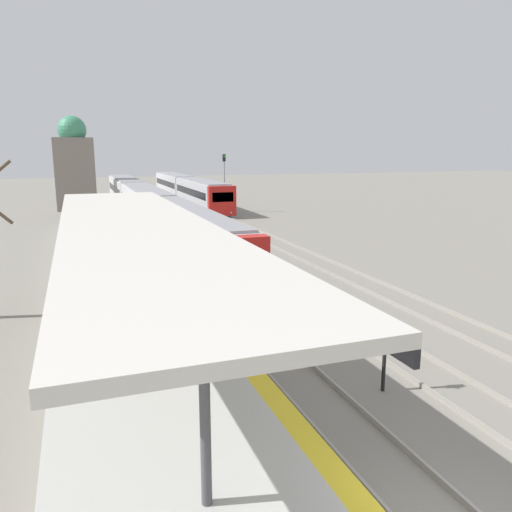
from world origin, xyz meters
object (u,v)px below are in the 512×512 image
at_px(signal_mast_far, 224,177).
at_px(signal_post_near, 385,345).
at_px(person_on_platform, 188,301).
at_px(train_near, 146,205).
at_px(train_far, 187,188).

bearing_deg(signal_mast_far, signal_post_near, -100.27).
xyz_separation_m(person_on_platform, train_near, (2.59, 28.20, -0.22)).
xyz_separation_m(train_near, train_far, (7.20, 17.72, -0.03)).
relative_size(person_on_platform, signal_post_near, 0.81).
height_order(train_near, signal_post_near, train_near).
xyz_separation_m(train_far, signal_mast_far, (1.66, -10.38, 1.87)).
relative_size(train_far, signal_post_near, 15.16).
distance_m(signal_post_near, signal_mast_far, 39.50).
height_order(person_on_platform, signal_post_near, person_on_platform).
bearing_deg(signal_mast_far, train_near, -140.38).
distance_m(train_far, signal_mast_far, 10.67).
height_order(train_far, signal_post_near, train_far).
height_order(signal_post_near, signal_mast_far, signal_mast_far).
xyz_separation_m(signal_post_near, signal_mast_far, (7.03, 38.79, 2.34)).
bearing_deg(signal_post_near, person_on_platform, 143.58).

